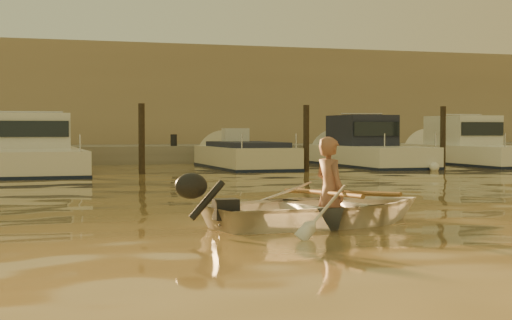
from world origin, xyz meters
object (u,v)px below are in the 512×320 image
object	(u,v)px
moored_boat_4	(369,148)
waterfront_building	(97,104)
person	(330,192)
moored_boat_5	(472,147)
moored_boat_3	(244,161)
moored_boat_2	(32,151)
dinghy	(324,208)

from	to	relation	value
moored_boat_4	waterfront_building	xyz separation A→B (m)	(-7.96, 11.00, 1.77)
person	moored_boat_5	bearing A→B (deg)	-50.68
moored_boat_3	moored_boat_5	distance (m)	8.52
person	waterfront_building	xyz separation A→B (m)	(-0.30, 25.61, 1.96)
moored_boat_2	waterfront_building	size ratio (longest dim) A/B	0.19
moored_boat_3	moored_boat_4	distance (m)	4.47
dinghy	moored_boat_5	xyz separation A→B (m)	(11.82, 14.63, 0.41)
moored_boat_3	moored_boat_5	bearing A→B (deg)	0.00
person	moored_boat_3	bearing A→B (deg)	-24.32
moored_boat_3	waterfront_building	size ratio (longest dim) A/B	0.13
dinghy	person	xyz separation A→B (m)	(0.10, 0.02, 0.22)
waterfront_building	moored_boat_5	bearing A→B (deg)	-42.45
dinghy	moored_boat_3	distance (m)	15.00
dinghy	moored_boat_3	world-z (taller)	moored_boat_3
moored_boat_3	moored_boat_4	bearing A→B (deg)	0.00
moored_boat_3	moored_boat_5	xyz separation A→B (m)	(8.52, 0.00, 0.40)
moored_boat_3	person	bearing A→B (deg)	-102.37
dinghy	person	bearing A→B (deg)	-90.00
moored_boat_2	moored_boat_4	bearing A→B (deg)	0.00
moored_boat_3	waterfront_building	world-z (taller)	waterfront_building
moored_boat_2	moored_boat_5	bearing A→B (deg)	0.00
moored_boat_5	moored_boat_4	bearing A→B (deg)	180.00
person	moored_boat_5	size ratio (longest dim) A/B	0.20
moored_boat_4	waterfront_building	distance (m)	13.70
moored_boat_3	dinghy	bearing A→B (deg)	-102.72
moored_boat_3	waterfront_building	distance (m)	11.75
moored_boat_2	moored_boat_5	size ratio (longest dim) A/B	1.19
dinghy	moored_boat_3	bearing A→B (deg)	-24.67
moored_boat_5	waterfront_building	size ratio (longest dim) A/B	0.16
moored_boat_3	waterfront_building	bearing A→B (deg)	107.69
dinghy	moored_boat_5	world-z (taller)	moored_boat_5
person	moored_boat_3	distance (m)	14.96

